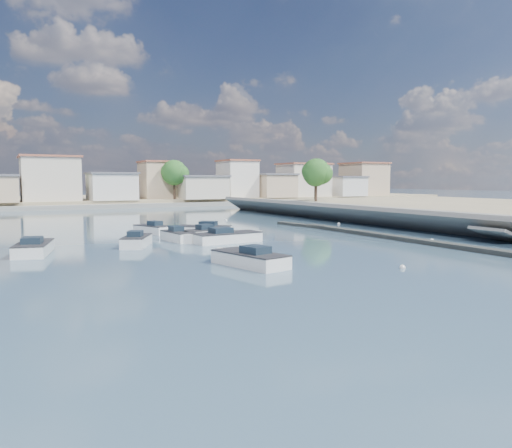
{
  "coord_description": "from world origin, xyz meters",
  "views": [
    {
      "loc": [
        -23.94,
        -23.27,
        5.18
      ],
      "look_at": [
        -4.01,
        15.06,
        1.4
      ],
      "focal_mm": 35.0,
      "sensor_mm": 36.0,
      "label": 1
    }
  ],
  "objects_px": {
    "motorboat_a": "(247,259)",
    "motorboat_e": "(35,248)",
    "motorboat_f": "(151,230)",
    "motorboat_h": "(230,238)",
    "motorboat_g": "(179,237)",
    "motorboat_c": "(200,230)",
    "motorboat_d": "(198,235)",
    "motorboat_b": "(137,241)"
  },
  "relations": [
    {
      "from": "motorboat_e",
      "to": "motorboat_g",
      "type": "distance_m",
      "value": 11.67
    },
    {
      "from": "motorboat_e",
      "to": "motorboat_h",
      "type": "distance_m",
      "value": 15.09
    },
    {
      "from": "motorboat_b",
      "to": "motorboat_h",
      "type": "bearing_deg",
      "value": -8.31
    },
    {
      "from": "motorboat_c",
      "to": "motorboat_e",
      "type": "xyz_separation_m",
      "value": [
        -15.05,
        -6.53,
        -0.0
      ]
    },
    {
      "from": "motorboat_c",
      "to": "motorboat_e",
      "type": "relative_size",
      "value": 0.92
    },
    {
      "from": "motorboat_a",
      "to": "motorboat_b",
      "type": "relative_size",
      "value": 1.28
    },
    {
      "from": "motorboat_a",
      "to": "motorboat_e",
      "type": "relative_size",
      "value": 1.01
    },
    {
      "from": "motorboat_f",
      "to": "motorboat_h",
      "type": "relative_size",
      "value": 0.71
    },
    {
      "from": "motorboat_c",
      "to": "motorboat_d",
      "type": "relative_size",
      "value": 1.11
    },
    {
      "from": "motorboat_c",
      "to": "motorboat_f",
      "type": "xyz_separation_m",
      "value": [
        -4.02,
        2.86,
        -0.0
      ]
    },
    {
      "from": "motorboat_a",
      "to": "motorboat_g",
      "type": "height_order",
      "value": "same"
    },
    {
      "from": "motorboat_e",
      "to": "motorboat_g",
      "type": "relative_size",
      "value": 1.26
    },
    {
      "from": "motorboat_h",
      "to": "motorboat_a",
      "type": "bearing_deg",
      "value": -109.45
    },
    {
      "from": "motorboat_b",
      "to": "motorboat_c",
      "type": "bearing_deg",
      "value": 37.31
    },
    {
      "from": "motorboat_d",
      "to": "motorboat_f",
      "type": "distance_m",
      "value": 6.96
    },
    {
      "from": "motorboat_b",
      "to": "motorboat_f",
      "type": "distance_m",
      "value": 9.3
    },
    {
      "from": "motorboat_d",
      "to": "motorboat_g",
      "type": "distance_m",
      "value": 2.11
    },
    {
      "from": "motorboat_b",
      "to": "motorboat_h",
      "type": "xyz_separation_m",
      "value": [
        7.58,
        -1.11,
        0.0
      ]
    },
    {
      "from": "motorboat_f",
      "to": "motorboat_g",
      "type": "xyz_separation_m",
      "value": [
        0.43,
        -7.24,
        0.0
      ]
    },
    {
      "from": "motorboat_d",
      "to": "motorboat_a",
      "type": "bearing_deg",
      "value": -99.01
    },
    {
      "from": "motorboat_f",
      "to": "motorboat_a",
      "type": "bearing_deg",
      "value": -89.53
    },
    {
      "from": "motorboat_b",
      "to": "motorboat_f",
      "type": "relative_size",
      "value": 1.01
    },
    {
      "from": "motorboat_d",
      "to": "motorboat_b",
      "type": "bearing_deg",
      "value": -160.71
    },
    {
      "from": "motorboat_f",
      "to": "motorboat_h",
      "type": "distance_m",
      "value": 10.52
    },
    {
      "from": "motorboat_e",
      "to": "motorboat_f",
      "type": "height_order",
      "value": "same"
    },
    {
      "from": "motorboat_c",
      "to": "motorboat_h",
      "type": "xyz_separation_m",
      "value": [
        0.04,
        -6.85,
        -0.0
      ]
    },
    {
      "from": "motorboat_c",
      "to": "motorboat_g",
      "type": "height_order",
      "value": "same"
    },
    {
      "from": "motorboat_e",
      "to": "motorboat_f",
      "type": "xyz_separation_m",
      "value": [
        11.03,
        9.38,
        -0.0
      ]
    },
    {
      "from": "motorboat_h",
      "to": "motorboat_d",
      "type": "bearing_deg",
      "value": 117.17
    },
    {
      "from": "motorboat_c",
      "to": "motorboat_d",
      "type": "height_order",
      "value": "same"
    },
    {
      "from": "motorboat_g",
      "to": "motorboat_e",
      "type": "bearing_deg",
      "value": -169.41
    },
    {
      "from": "motorboat_e",
      "to": "motorboat_c",
      "type": "bearing_deg",
      "value": 23.44
    },
    {
      "from": "motorboat_b",
      "to": "motorboat_e",
      "type": "distance_m",
      "value": 7.55
    },
    {
      "from": "motorboat_a",
      "to": "motorboat_e",
      "type": "xyz_separation_m",
      "value": [
        -11.2,
        11.32,
        -0.0
      ]
    },
    {
      "from": "motorboat_e",
      "to": "motorboat_g",
      "type": "xyz_separation_m",
      "value": [
        11.47,
        2.14,
        0.0
      ]
    },
    {
      "from": "motorboat_a",
      "to": "motorboat_d",
      "type": "height_order",
      "value": "same"
    },
    {
      "from": "motorboat_d",
      "to": "motorboat_e",
      "type": "xyz_separation_m",
      "value": [
        -13.45,
        -2.86,
        0.0
      ]
    },
    {
      "from": "motorboat_f",
      "to": "motorboat_g",
      "type": "distance_m",
      "value": 7.25
    },
    {
      "from": "motorboat_h",
      "to": "motorboat_c",
      "type": "bearing_deg",
      "value": 90.3
    },
    {
      "from": "motorboat_b",
      "to": "motorboat_e",
      "type": "bearing_deg",
      "value": -174.06
    },
    {
      "from": "motorboat_d",
      "to": "motorboat_f",
      "type": "xyz_separation_m",
      "value": [
        -2.42,
        6.52,
        0.0
      ]
    },
    {
      "from": "motorboat_a",
      "to": "motorboat_c",
      "type": "relative_size",
      "value": 1.1
    }
  ]
}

